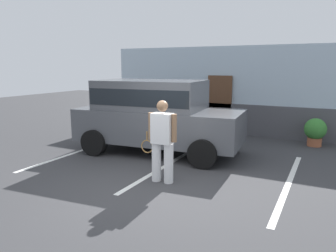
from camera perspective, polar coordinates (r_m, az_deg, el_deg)
ground_plane at (r=6.78m, az=-3.45°, el=-10.55°), size 40.00×40.00×0.00m
parking_stripe_0 at (r=9.77m, az=-15.28°, el=-4.27°), size 0.12×4.40×0.01m
parking_stripe_1 at (r=8.17m, az=-0.05°, el=-6.80°), size 0.12×4.40×0.01m
parking_stripe_2 at (r=7.39m, az=20.52°, el=-9.40°), size 0.12×4.40×0.01m
house_frontage at (r=12.01m, az=11.38°, el=5.74°), size 9.59×0.40×3.14m
parked_suv at (r=9.11m, az=-2.19°, el=2.38°), size 4.75×2.49×2.05m
tennis_player_man at (r=6.76m, az=-1.03°, el=-2.57°), size 0.91×0.28×1.75m
potted_plant_by_porch at (r=10.90m, az=24.55°, el=-0.77°), size 0.66×0.66×0.87m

